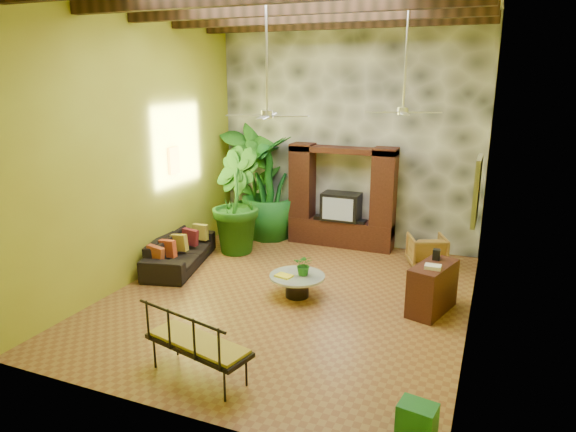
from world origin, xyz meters
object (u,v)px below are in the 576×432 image
at_px(wicker_armchair, 427,251).
at_px(tall_plant_a, 252,178).
at_px(tall_plant_c, 269,188).
at_px(iron_bench, 195,342).
at_px(tall_plant_b, 234,201).
at_px(entertainment_center, 341,204).
at_px(side_console, 432,288).
at_px(green_bin, 417,419).
at_px(ceiling_fan_front, 267,101).
at_px(sofa, 180,251).
at_px(coffee_table, 297,283).
at_px(ceiling_fan_back, 403,99).

height_order(wicker_armchair, tall_plant_a, tall_plant_a).
bearing_deg(wicker_armchair, tall_plant_c, -30.74).
xyz_separation_m(tall_plant_a, iron_bench, (2.13, -5.96, -0.87)).
distance_m(tall_plant_a, tall_plant_b, 1.33).
xyz_separation_m(entertainment_center, wicker_armchair, (2.02, -0.65, -0.64)).
xyz_separation_m(side_console, green_bin, (0.25, -3.16, -0.24)).
bearing_deg(ceiling_fan_front, entertainment_center, 86.76).
bearing_deg(tall_plant_b, sofa, -114.87).
distance_m(coffee_table, side_console, 2.30).
bearing_deg(iron_bench, tall_plant_c, 119.13).
distance_m(tall_plant_b, coffee_table, 2.95).
height_order(ceiling_fan_back, tall_plant_c, ceiling_fan_back).
height_order(entertainment_center, ceiling_fan_front, ceiling_fan_front).
height_order(wicker_armchair, tall_plant_b, tall_plant_b).
bearing_deg(sofa, coffee_table, -114.05).
xyz_separation_m(coffee_table, side_console, (2.27, 0.30, 0.15)).
xyz_separation_m(sofa, tall_plant_a, (0.39, 2.56, 1.09)).
height_order(entertainment_center, tall_plant_c, tall_plant_c).
bearing_deg(iron_bench, ceiling_fan_back, 80.26).
xyz_separation_m(ceiling_fan_front, side_console, (2.60, 0.78, -2.99)).
bearing_deg(wicker_armchair, ceiling_fan_back, 49.63).
bearing_deg(tall_plant_b, entertainment_center, 31.73).
relative_size(ceiling_fan_back, green_bin, 4.63).
bearing_deg(tall_plant_b, green_bin, -44.56).
bearing_deg(ceiling_fan_back, tall_plant_b, 169.70).
relative_size(tall_plant_a, side_console, 2.74).
height_order(wicker_armchair, coffee_table, wicker_armchair).
distance_m(coffee_table, green_bin, 3.81).
bearing_deg(entertainment_center, ceiling_fan_back, -50.43).
height_order(tall_plant_b, tall_plant_c, tall_plant_c).
distance_m(entertainment_center, wicker_armchair, 2.22).
relative_size(side_console, green_bin, 2.56).
relative_size(wicker_armchair, tall_plant_c, 0.29).
xyz_separation_m(iron_bench, side_console, (2.53, 3.20, -0.13)).
height_order(ceiling_fan_front, side_console, ceiling_fan_front).
bearing_deg(coffee_table, sofa, 169.81).
distance_m(wicker_armchair, tall_plant_c, 3.93).
bearing_deg(tall_plant_b, coffee_table, -39.18).
distance_m(tall_plant_c, coffee_table, 3.65).
xyz_separation_m(coffee_table, green_bin, (2.53, -2.86, -0.08)).
relative_size(ceiling_fan_back, coffee_table, 1.90).
xyz_separation_m(tall_plant_a, green_bin, (4.91, -5.92, -1.23)).
height_order(ceiling_fan_back, tall_plant_a, ceiling_fan_back).
distance_m(ceiling_fan_front, green_bin, 4.91).
bearing_deg(iron_bench, sofa, 140.16).
bearing_deg(iron_bench, wicker_armchair, 81.48).
bearing_deg(wicker_armchair, coffee_table, 29.45).
xyz_separation_m(iron_bench, green_bin, (2.78, 0.04, -0.36)).
xyz_separation_m(sofa, side_console, (5.05, -0.20, 0.09)).
distance_m(tall_plant_a, green_bin, 7.79).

